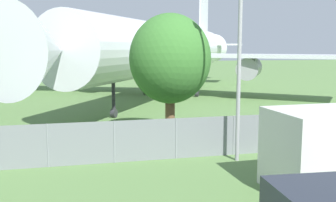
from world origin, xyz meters
The scene contains 5 objects.
perimeter_fence centered at (0.00, 10.89, 0.85)m, with size 56.07×0.07×1.70m.
airplane centered at (6.71, 30.54, 4.39)m, with size 31.02×38.24×12.98m.
portable_cabin centered at (6.28, 6.25, 1.32)m, with size 3.53×2.59×2.64m.
tree_near_hangar centered at (3.07, 14.14, 4.01)m, with size 3.97×3.97×6.22m.
light_mast centered at (4.90, 10.05, 5.46)m, with size 0.44×0.44×9.13m.
Camera 1 is at (-1.43, -4.46, 4.61)m, focal length 42.00 mm.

